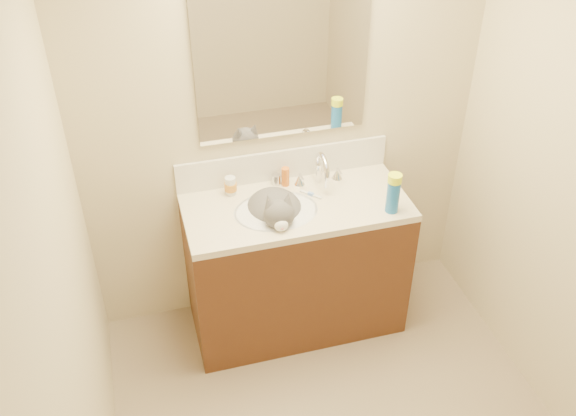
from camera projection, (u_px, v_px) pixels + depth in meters
room_shell at (374, 214)px, 2.28m from camera, size 2.24×2.54×2.52m
vanity_cabinet at (296, 268)px, 3.67m from camera, size 1.20×0.55×0.82m
counter_slab at (296, 207)px, 3.42m from camera, size 1.20×0.55×0.04m
basin at (276, 221)px, 3.40m from camera, size 0.45×0.36×0.14m
faucet at (321, 172)px, 3.50m from camera, size 0.28×0.20×0.21m
cat at (276, 213)px, 3.38m from camera, size 0.35×0.44×0.33m
backsplash at (283, 164)px, 3.56m from camera, size 1.20×0.02×0.18m
mirror at (283, 64)px, 3.21m from camera, size 0.90×0.02×0.80m
pill_bottle at (231, 186)px, 3.45m from camera, size 0.06×0.06×0.10m
pill_label at (231, 187)px, 3.45m from camera, size 0.07×0.07×0.04m
silver_jar at (276, 179)px, 3.54m from camera, size 0.06×0.06×0.06m
amber_bottle at (285, 177)px, 3.52m from camera, size 0.05×0.05×0.11m
toothbrush at (311, 194)px, 3.47m from camera, size 0.10×0.11×0.01m
toothbrush_head at (311, 194)px, 3.47m from camera, size 0.03×0.03×0.02m
spray_can at (393, 196)px, 3.30m from camera, size 0.08×0.08×0.19m
spray_cap at (395, 178)px, 3.24m from camera, size 0.09×0.09×0.04m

